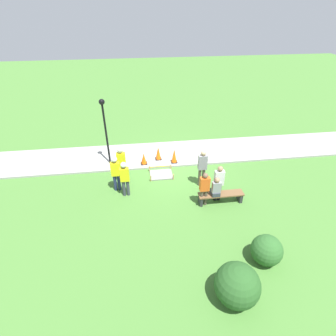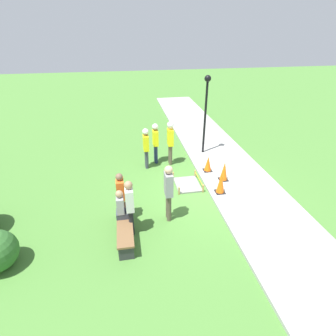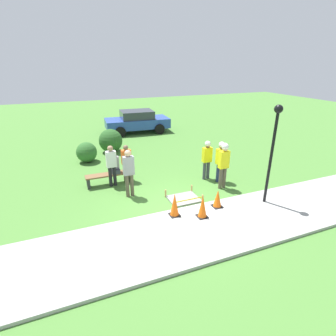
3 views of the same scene
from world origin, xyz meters
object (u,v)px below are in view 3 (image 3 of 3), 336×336
Objects in this scene: traffic_cone_near_patch at (175,205)px; worker_trainee at (224,161)px; bystander_in_orange_shirt at (127,161)px; park_bench at (109,177)px; bystander_in_white_shirt at (129,170)px; person_seated_on_bench at (115,165)px; lamppost_near at (274,140)px; parked_car_blue at (137,121)px; worker_assistant at (207,157)px; bystander_in_gray_shirt at (111,164)px; traffic_cone_far_patch at (203,207)px; traffic_cone_sidewalk_edge at (218,199)px; worker_supervisor at (221,158)px.

traffic_cone_near_patch is 0.41× the size of worker_trainee.
traffic_cone_near_patch is at bearing -77.86° from bystander_in_orange_shirt.
park_bench is 1.05× the size of bystander_in_white_shirt.
person_seated_on_bench is 0.46× the size of worker_trainee.
lamppost_near is 12.09m from parked_car_blue.
bystander_in_white_shirt is at bearing 151.11° from lamppost_near.
bystander_in_white_shirt is 9.94m from parked_car_blue.
bystander_in_gray_shirt reaches higher than worker_assistant.
bystander_in_white_shirt is 5.19m from lamppost_near.
parked_car_blue is (2.73, 8.08, -0.09)m from bystander_in_orange_shirt.
lamppost_near is at bearing -36.65° from bystander_in_gray_shirt.
worker_trainee reaches higher than bystander_in_gray_shirt.
bystander_in_gray_shirt is (-2.22, 3.64, 0.52)m from traffic_cone_far_patch.
bystander_in_orange_shirt is (0.51, 0.00, 0.08)m from person_seated_on_bench.
traffic_cone_near_patch is at bearing -66.16° from bystander_in_gray_shirt.
traffic_cone_sidewalk_edge is 0.33× the size of worker_trainee.
bystander_in_gray_shirt is (-3.95, 0.84, -0.04)m from worker_assistant.
traffic_cone_sidewalk_edge is at bearing -38.84° from bystander_in_white_shirt.
park_bench is at bearing 117.71° from bystander_in_gray_shirt.
bystander_in_gray_shirt is 8.99m from parked_car_blue.
worker_trainee is at bearing -112.81° from worker_supervisor.
worker_assistant is at bearing -18.36° from bystander_in_orange_shirt.
worker_trainee is 4.04m from bystander_in_orange_shirt.
bystander_in_white_shirt reaches higher than worker_assistant.
worker_assistant is at bearing 132.06° from worker_supervisor.
traffic_cone_near_patch is 1.05× the size of traffic_cone_far_patch.
parked_car_blue is at bearing 66.66° from park_bench.
traffic_cone_far_patch is 4.20m from bystander_in_orange_shirt.
parked_car_blue is (-1.41, 11.91, -1.59)m from lamppost_near.
bystander_in_white_shirt is (0.43, -1.16, 0.08)m from bystander_in_gray_shirt.
parked_car_blue reaches higher than traffic_cone_near_patch.
bystander_in_white_shirt is (-1.79, 2.47, 0.60)m from traffic_cone_far_patch.
bystander_in_gray_shirt is (-1.42, 3.21, 0.50)m from traffic_cone_near_patch.
bystander_in_white_shirt is (-3.92, 0.13, 0.01)m from worker_supervisor.
traffic_cone_near_patch is 0.46× the size of bystander_in_gray_shirt.
bystander_in_gray_shirt is at bearing 121.45° from traffic_cone_far_patch.
worker_assistant is at bearing -16.02° from person_seated_on_bench.
bystander_in_white_shirt is (0.26, -1.41, 0.24)m from person_seated_on_bench.
traffic_cone_near_patch is 3.56m from bystander_in_orange_shirt.
person_seated_on_bench is (-2.86, 3.50, 0.42)m from traffic_cone_sidewalk_edge.
parked_car_blue is at bearing 88.13° from traffic_cone_sidewalk_edge.
traffic_cone_sidewalk_edge is (1.61, -0.04, -0.08)m from traffic_cone_near_patch.
traffic_cone_sidewalk_edge is 4.25m from bystander_in_orange_shirt.
bystander_in_orange_shirt is (-2.35, 3.50, 0.50)m from traffic_cone_sidewalk_edge.
bystander_in_white_shirt is 0.40× the size of parked_car_blue.
person_seated_on_bench is at bearing 55.03° from bystander_in_gray_shirt.
park_bench is 1.20× the size of bystander_in_orange_shirt.
traffic_cone_near_patch is 3.73m from park_bench.
park_bench is 2.20× the size of person_seated_on_bench.
person_seated_on_bench reaches higher than traffic_cone_far_patch.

